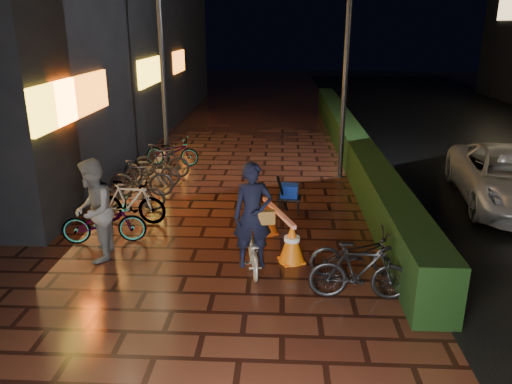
# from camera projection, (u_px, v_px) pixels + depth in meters

# --- Properties ---
(ground) EXTENTS (80.00, 80.00, 0.00)m
(ground) POSITION_uv_depth(u_px,v_px,m) (221.00, 262.00, 9.11)
(ground) COLOR #381911
(ground) RESTS_ON ground
(hedge) EXTENTS (0.70, 20.00, 1.00)m
(hedge) POSITION_uv_depth(u_px,v_px,m) (349.00, 141.00, 16.36)
(hedge) COLOR black
(hedge) RESTS_ON ground
(bystander_person) EXTENTS (0.85, 1.02, 1.90)m
(bystander_person) POSITION_uv_depth(u_px,v_px,m) (93.00, 211.00, 8.96)
(bystander_person) COLOR #59585B
(bystander_person) RESTS_ON ground
(van) EXTENTS (2.83, 5.06, 1.34)m
(van) POSITION_uv_depth(u_px,v_px,m) (510.00, 177.00, 11.85)
(van) COLOR silver
(van) RESTS_ON ground
(storefront_block) EXTENTS (12.09, 22.00, 9.00)m
(storefront_block) POSITION_uv_depth(u_px,v_px,m) (7.00, 14.00, 19.02)
(storefront_block) COLOR black
(storefront_block) RESTS_ON ground
(lamp_post_hedge) EXTENTS (0.47, 0.26, 5.07)m
(lamp_post_hedge) POSITION_uv_depth(u_px,v_px,m) (345.00, 77.00, 13.31)
(lamp_post_hedge) COLOR black
(lamp_post_hedge) RESTS_ON ground
(lamp_post_sf) EXTENTS (0.51, 0.26, 5.46)m
(lamp_post_sf) POSITION_uv_depth(u_px,v_px,m) (162.00, 65.00, 14.70)
(lamp_post_sf) COLOR black
(lamp_post_sf) RESTS_ON ground
(cyclist) EXTENTS (0.75, 1.44, 1.98)m
(cyclist) POSITION_uv_depth(u_px,v_px,m) (253.00, 232.00, 8.59)
(cyclist) COLOR silver
(cyclist) RESTS_ON ground
(traffic_barrier) EXTENTS (1.04, 1.84, 0.75)m
(traffic_barrier) POSITION_uv_depth(u_px,v_px,m) (278.00, 228.00, 9.66)
(traffic_barrier) COLOR #D65F0B
(traffic_barrier) RESTS_ON ground
(cart_assembly) EXTENTS (0.59, 0.55, 1.00)m
(cart_assembly) POSITION_uv_depth(u_px,v_px,m) (289.00, 193.00, 11.30)
(cart_assembly) COLOR black
(cart_assembly) RESTS_ON ground
(parked_bikes_storefront) EXTENTS (1.90, 6.51, 0.96)m
(parked_bikes_storefront) POSITION_uv_depth(u_px,v_px,m) (144.00, 179.00, 12.48)
(parked_bikes_storefront) COLOR black
(parked_bikes_storefront) RESTS_ON ground
(parked_bikes_hedge) EXTENTS (1.71, 1.36, 0.96)m
(parked_bikes_hedge) POSITION_uv_depth(u_px,v_px,m) (358.00, 261.00, 8.16)
(parked_bikes_hedge) COLOR black
(parked_bikes_hedge) RESTS_ON ground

